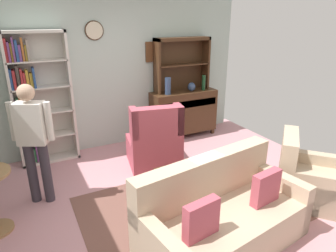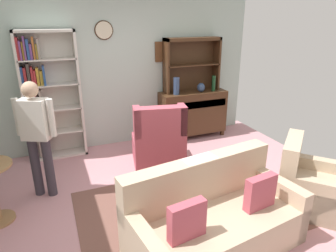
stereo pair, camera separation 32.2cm
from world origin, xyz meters
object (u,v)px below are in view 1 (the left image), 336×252
coffee_table (189,174)px  bottle_wine (204,83)px  armchair_floral (306,180)px  couch_floral (222,217)px  bookshelf (37,99)px  vase_round (191,87)px  book_stack (197,165)px  sideboard_hutch (182,57)px  sideboard (183,111)px  vase_tall (168,86)px  wingback_chair (154,144)px  person_reading (33,137)px

coffee_table → bottle_wine: bearing=52.6°
armchair_floral → coffee_table: (-1.34, 0.72, 0.06)m
couch_floral → coffee_table: bearing=81.8°
bookshelf → coffee_table: bookshelf is taller
vase_round → coffee_table: bearing=-121.7°
book_stack → vase_round: bearing=61.0°
sideboard_hutch → vase_round: 0.60m
vase_round → bottle_wine: bearing=-4.9°
sideboard_hutch → bookshelf: bearing=-179.4°
vase_round → armchair_floral: 2.72m
bookshelf → armchair_floral: 4.10m
sideboard → vase_tall: vase_tall is taller
wingback_chair → book_stack: 1.02m
vase_round → couch_floral: bearing=-115.1°
vase_round → vase_tall: bearing=-178.5°
sideboard_hutch → couch_floral: sideboard_hutch is taller
armchair_floral → book_stack: armchair_floral is taller
person_reading → vase_round: bearing=20.2°
armchair_floral → bottle_wine: bearing=88.0°
sideboard_hutch → armchair_floral: sideboard_hutch is taller
bottle_wine → coffee_table: 2.47m
bookshelf → book_stack: 2.72m
sideboard → coffee_table: (-1.04, -1.97, -0.16)m
vase_tall → person_reading: (-2.39, -1.06, -0.17)m
vase_tall → couch_floral: vase_tall is taller
bottle_wine → bookshelf: bearing=176.7°
bookshelf → person_reading: (-0.16, -1.22, -0.16)m
book_stack → bookshelf: bearing=130.2°
sideboard → bottle_wine: size_ratio=4.40×
vase_tall → bottle_wine: size_ratio=1.07×
coffee_table → wingback_chair: bearing=91.3°
bottle_wine → sideboard: bearing=167.1°
sideboard → couch_floral: bearing=-112.4°
book_stack → vase_tall: bearing=74.4°
vase_round → wingback_chair: 1.60m
bookshelf → wingback_chair: (1.55, -1.02, -0.68)m
bookshelf → coffee_table: 2.68m
bookshelf → vase_tall: bearing=-4.2°
wingback_chair → book_stack: wingback_chair is taller
wingback_chair → sideboard: bearing=41.2°
sideboard_hutch → coffee_table: size_ratio=1.38×
book_stack → armchair_floral: bearing=-31.4°
bookshelf → wingback_chair: bearing=-33.2°
vase_round → armchair_floral: vase_round is taller
couch_floral → book_stack: size_ratio=9.24×
couch_floral → vase_round: bearing=64.9°
sideboard_hutch → sideboard: bearing=-90.0°
couch_floral → wingback_chair: size_ratio=1.81×
vase_round → person_reading: person_reading is taller
vase_round → bottle_wine: size_ratio=0.58×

